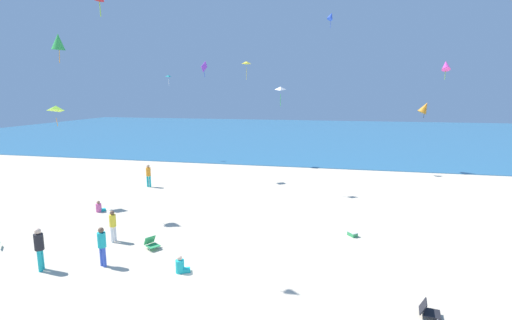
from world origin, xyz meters
The scene contains 20 objects.
ground_plane centered at (0.00, 10.00, 0.00)m, with size 120.00×120.00×0.00m, color beige.
ocean_water centered at (0.00, 51.49, 0.03)m, with size 120.00×60.00×0.05m, color teal.
beach_chair_far_right centered at (7.37, -1.01, 0.22)m, with size 0.69×0.61×0.50m.
beach_chair_mid_beach centered at (-3.42, 1.84, 0.25)m, with size 0.79×0.75×0.54m.
cooler_box centered at (5.34, 5.27, 0.11)m, with size 0.52×0.55×0.22m.
person_0 centered at (-8.94, 11.88, 0.96)m, with size 0.34×0.34×1.67m.
person_1 centered at (-6.62, -0.96, 0.99)m, with size 0.44×0.44×1.72m.
person_2 centered at (-1.24, 0.05, 0.26)m, with size 0.62×0.49×0.70m.
person_3 centered at (-8.91, 5.96, 0.25)m, with size 0.54×0.59×0.67m.
person_4 centered at (-4.48, -0.12, 0.94)m, with size 0.42×0.42×1.62m.
person_5 centered at (-5.52, 2.19, 0.87)m, with size 0.35×0.35×1.50m.
kite_white centered at (0.60, 12.84, 7.11)m, with size 0.61×0.50×1.35m.
kite_green centered at (-10.34, 5.58, 9.50)m, with size 1.01×0.97×1.56m.
kite_teal centered at (-12.49, 23.36, 8.49)m, with size 0.57×0.56×1.06m.
kite_yellow centered at (-4.12, 22.44, 9.59)m, with size 0.81×0.74×1.71m.
kite_purple centered at (-5.85, 15.76, 8.80)m, with size 0.26×0.84×1.23m.
kite_magenta centered at (10.45, 11.67, 8.39)m, with size 0.52×0.72×1.17m.
kite_orange centered at (11.72, 22.30, 5.56)m, with size 1.22×0.94×1.49m.
kite_blue centered at (3.53, 21.52, 13.26)m, with size 0.83×0.88×1.37m.
kite_lime centered at (-12.04, 6.95, 5.91)m, with size 0.91×0.74×1.29m.
Camera 1 is at (4.42, -12.33, 6.81)m, focal length 26.07 mm.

